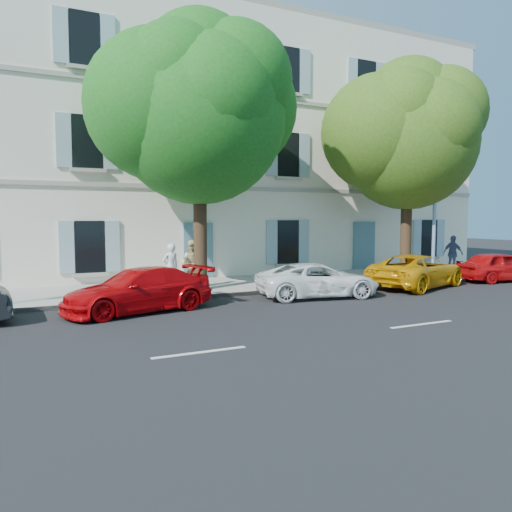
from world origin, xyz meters
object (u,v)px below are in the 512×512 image
tree_right (408,142)px  pedestrian_a (171,267)px  car_red_coupe (138,290)px  tree_left (199,118)px  car_yellow_supercar (417,271)px  pedestrian_c (453,253)px  car_red_hatchback (500,267)px  car_white_coupe (318,280)px  pedestrian_b (192,264)px  street_lamp (438,175)px

tree_right → pedestrian_a: (-10.77, 0.12, -5.05)m
car_red_coupe → tree_left: (2.82, 2.49, 5.57)m
car_yellow_supercar → pedestrian_a: (-9.08, 2.56, 0.33)m
tree_left → tree_right: (9.76, 0.16, -0.17)m
tree_left → pedestrian_c: bearing=1.6°
pedestrian_a → car_red_hatchback: bearing=158.1°
tree_left → pedestrian_c: tree_left is taller
car_white_coupe → car_red_hatchback: bearing=-78.8°
tree_right → pedestrian_c: (3.18, 0.20, -5.02)m
car_red_coupe → pedestrian_b: bearing=126.7°
tree_right → pedestrian_b: bearing=177.0°
pedestrian_b → car_yellow_supercar: bearing=-164.0°
car_white_coupe → car_yellow_supercar: car_yellow_supercar is taller
car_red_coupe → pedestrian_b: 4.19m
tree_right → pedestrian_c: tree_right is taller
street_lamp → pedestrian_b: 11.26m
car_red_hatchback → tree_right: size_ratio=0.41×
car_red_coupe → pedestrian_a: (1.80, 2.78, 0.34)m
tree_left → street_lamp: (10.48, -0.93, -1.66)m
car_red_hatchback → car_yellow_supercar: bearing=96.4°
car_yellow_supercar → tree_right: (1.69, 2.44, 5.38)m
car_red_coupe → car_yellow_supercar: bearing=78.4°
pedestrian_a → pedestrian_b: 0.99m
street_lamp → pedestrian_c: 4.49m
street_lamp → tree_left: bearing=174.9°
car_white_coupe → car_yellow_supercar: 4.76m
street_lamp → pedestrian_c: (2.46, 1.29, -3.53)m
car_red_hatchback → pedestrian_a: 13.89m
pedestrian_a → street_lamp: bearing=163.4°
car_red_hatchback → tree_right: (-2.84, 2.62, 5.39)m
car_red_coupe → tree_right: size_ratio=0.48×
street_lamp → car_red_hatchback: bearing=-35.7°
car_red_coupe → street_lamp: (13.29, 1.56, 3.90)m
pedestrian_b → pedestrian_c: (13.04, -0.32, -0.02)m
car_white_coupe → car_red_hatchback: size_ratio=1.12×
car_red_hatchback → tree_left: 13.99m
car_red_hatchback → street_lamp: 4.69m
tree_right → pedestrian_b: tree_right is taller
car_red_hatchback → pedestrian_b: size_ratio=2.15×
car_yellow_supercar → pedestrian_b: (-8.17, 2.96, 0.38)m
car_red_hatchback → pedestrian_b: bearing=84.8°
car_red_coupe → car_white_coupe: 6.14m
tree_left → pedestrian_b: 5.22m
pedestrian_c → car_white_coupe: bearing=96.7°
tree_left → street_lamp: bearing=-5.1°
car_yellow_supercar → tree_right: 6.15m
car_red_coupe → car_red_hatchback: size_ratio=1.17×
tree_left → pedestrian_b: bearing=98.6°
car_white_coupe → pedestrian_c: (9.62, 2.91, 0.43)m
car_yellow_supercar → pedestrian_c: bearing=-80.8°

